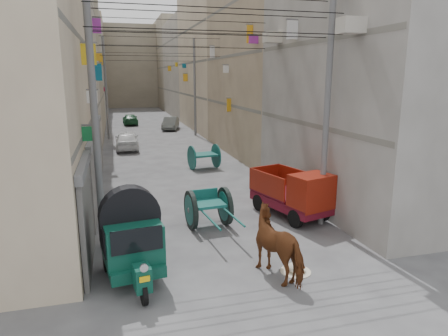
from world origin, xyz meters
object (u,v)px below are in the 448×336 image
object	(u,v)px
second_cart	(204,156)
distant_car_green	(130,119)
mini_truck	(297,196)
auto_rickshaw	(131,238)
horse	(281,244)
distant_car_white	(127,140)
distant_car_grey	(171,123)
feed_sack	(296,267)
tonga_cart	(208,207)

from	to	relation	value
second_cart	distant_car_green	size ratio (longest dim) A/B	0.46
mini_truck	auto_rickshaw	bearing A→B (deg)	-169.69
horse	distant_car_white	distance (m)	19.76
auto_rickshaw	mini_truck	bearing A→B (deg)	18.60
mini_truck	distant_car_grey	world-z (taller)	mini_truck
second_cart	distant_car_white	world-z (taller)	second_cart
mini_truck	feed_sack	size ratio (longest dim) A/B	6.82
distant_car_grey	distant_car_green	xyz separation A→B (m)	(-3.54, 5.21, -0.06)
second_cart	horse	bearing A→B (deg)	-102.00
auto_rickshaw	distant_car_grey	xyz separation A→B (m)	(4.89, 28.51, -0.48)
mini_truck	distant_car_grey	size ratio (longest dim) A/B	0.94
auto_rickshaw	mini_truck	size ratio (longest dim) A/B	0.78
distant_car_white	distant_car_green	world-z (taller)	distant_car_white
second_cart	feed_sack	distance (m)	12.33
auto_rickshaw	tonga_cart	distance (m)	3.99
feed_sack	distant_car_grey	world-z (taller)	distant_car_grey
horse	mini_truck	bearing A→B (deg)	-140.39
feed_sack	mini_truck	bearing A→B (deg)	64.70
tonga_cart	second_cart	size ratio (longest dim) A/B	1.77
auto_rickshaw	tonga_cart	bearing A→B (deg)	40.51
second_cart	distant_car_green	distance (m)	22.41
distant_car_grey	feed_sack	bearing A→B (deg)	-76.45
horse	tonga_cart	bearing A→B (deg)	-94.88
feed_sack	distant_car_green	bearing A→B (deg)	94.56
tonga_cart	distant_car_white	bearing A→B (deg)	92.43
mini_truck	distant_car_green	distance (m)	31.17
auto_rickshaw	second_cart	bearing A→B (deg)	61.51
tonga_cart	distant_car_white	xyz separation A→B (m)	(-2.14, 15.73, -0.03)
distant_car_green	distant_car_grey	bearing A→B (deg)	123.60
feed_sack	distant_car_white	world-z (taller)	distant_car_white
second_cart	distant_car_grey	xyz separation A→B (m)	(0.50, 17.00, -0.11)
feed_sack	horse	bearing A→B (deg)	-177.81
second_cart	horse	size ratio (longest dim) A/B	0.84
second_cart	tonga_cart	bearing A→B (deg)	-110.10
tonga_cart	mini_truck	distance (m)	3.20
feed_sack	distant_car_grey	xyz separation A→B (m)	(0.79, 29.31, 0.47)
second_cart	distant_car_grey	bearing A→B (deg)	79.70
distant_car_white	distant_car_green	size ratio (longest dim) A/B	1.04
distant_car_white	distant_car_grey	bearing A→B (deg)	-113.32
tonga_cart	mini_truck	size ratio (longest dim) A/B	0.88
mini_truck	feed_sack	bearing A→B (deg)	-131.20
mini_truck	horse	bearing A→B (deg)	-136.48
tonga_cart	feed_sack	world-z (taller)	tonga_cart
feed_sack	distant_car_white	bearing A→B (deg)	100.44
mini_truck	distant_car_green	size ratio (longest dim) A/B	0.92
distant_car_green	horse	bearing A→B (deg)	93.19
tonga_cart	distant_car_green	world-z (taller)	tonga_cart
distant_car_grey	tonga_cart	bearing A→B (deg)	-79.93
horse	second_cart	bearing A→B (deg)	-113.22
auto_rickshaw	distant_car_white	xyz separation A→B (m)	(0.51, 18.69, -0.42)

